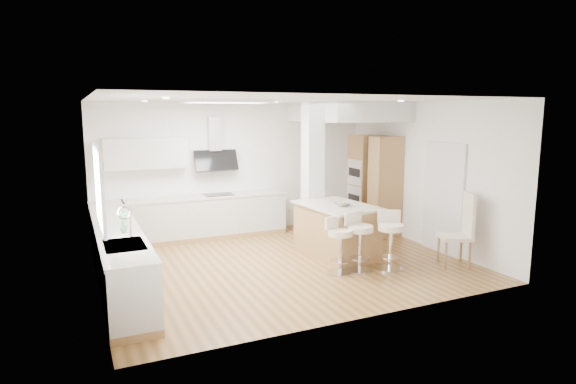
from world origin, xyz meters
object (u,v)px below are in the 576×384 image
bar_stool_a (339,242)px  bar_stool_c (390,237)px  dining_chair (462,227)px  bar_stool_b (359,238)px  peninsula (337,230)px

bar_stool_a → bar_stool_c: 0.89m
bar_stool_c → dining_chair: 1.25m
bar_stool_b → peninsula: bearing=67.6°
peninsula → bar_stool_a: bearing=-123.1°
bar_stool_a → dining_chair: (2.06, -0.55, 0.16)m
peninsula → bar_stool_a: 0.99m
bar_stool_b → bar_stool_a: bearing=159.8°
bar_stool_c → peninsula: bearing=134.7°
dining_chair → peninsula: bearing=162.2°
peninsula → bar_stool_b: bearing=-102.4°
peninsula → dining_chair: (1.59, -1.43, 0.20)m
peninsula → bar_stool_c: peninsula is taller
bar_stool_c → bar_stool_b: bearing=-172.2°
bar_stool_a → bar_stool_c: (0.87, -0.18, 0.03)m
bar_stool_a → bar_stool_b: (0.35, -0.03, 0.03)m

